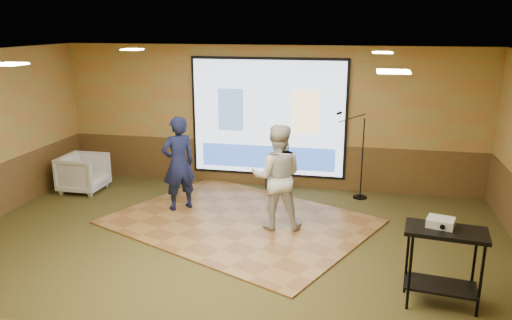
% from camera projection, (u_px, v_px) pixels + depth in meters
% --- Properties ---
extents(ground, '(9.00, 9.00, 0.00)m').
position_uv_depth(ground, '(226.00, 255.00, 7.66)').
color(ground, '#2F3B1B').
rests_on(ground, ground).
extents(room_shell, '(9.04, 7.04, 3.02)m').
position_uv_depth(room_shell, '(224.00, 121.00, 7.10)').
color(room_shell, '#A48B44').
rests_on(room_shell, ground).
extents(wainscot_back, '(9.00, 0.04, 0.95)m').
position_uv_depth(wainscot_back, '(268.00, 164.00, 10.81)').
color(wainscot_back, '#54381C').
rests_on(wainscot_back, ground).
extents(projector_screen, '(3.32, 0.06, 2.52)m').
position_uv_depth(projector_screen, '(268.00, 119.00, 10.51)').
color(projector_screen, black).
rests_on(projector_screen, room_shell).
extents(downlight_nw, '(0.32, 0.32, 0.02)m').
position_uv_depth(downlight_nw, '(132.00, 49.00, 9.00)').
color(downlight_nw, '#FFE9BF').
rests_on(downlight_nw, room_shell).
extents(downlight_ne, '(0.32, 0.32, 0.02)m').
position_uv_depth(downlight_ne, '(383.00, 52.00, 8.12)').
color(downlight_ne, '#FFE9BF').
rests_on(downlight_ne, room_shell).
extents(downlight_sw, '(0.32, 0.32, 0.02)m').
position_uv_depth(downlight_sw, '(9.00, 64.00, 5.89)').
color(downlight_sw, '#FFE9BF').
rests_on(downlight_sw, room_shell).
extents(downlight_se, '(0.32, 0.32, 0.02)m').
position_uv_depth(downlight_se, '(393.00, 72.00, 5.01)').
color(downlight_se, '#FFE9BF').
rests_on(downlight_se, room_shell).
extents(dance_floor, '(5.21, 4.71, 0.03)m').
position_uv_depth(dance_floor, '(240.00, 222.00, 8.89)').
color(dance_floor, olive).
rests_on(dance_floor, ground).
extents(player_left, '(0.76, 0.75, 1.77)m').
position_uv_depth(player_left, '(179.00, 163.00, 9.25)').
color(player_left, '#13193C').
rests_on(player_left, dance_floor).
extents(player_right, '(0.97, 0.81, 1.81)m').
position_uv_depth(player_right, '(277.00, 177.00, 8.39)').
color(player_right, beige).
rests_on(player_right, dance_floor).
extents(av_table, '(0.97, 0.51, 1.02)m').
position_uv_depth(av_table, '(444.00, 252.00, 6.13)').
color(av_table, black).
rests_on(av_table, ground).
extents(projector, '(0.38, 0.34, 0.11)m').
position_uv_depth(projector, '(441.00, 222.00, 6.13)').
color(projector, silver).
rests_on(projector, av_table).
extents(mic_stand, '(0.69, 0.28, 1.77)m').
position_uv_depth(mic_stand, '(358.00, 174.00, 10.02)').
color(mic_stand, black).
rests_on(mic_stand, ground).
extents(banquet_chair, '(0.87, 0.84, 0.79)m').
position_uv_depth(banquet_chair, '(84.00, 173.00, 10.45)').
color(banquet_chair, gray).
rests_on(banquet_chair, ground).
extents(duffel_bag, '(0.52, 0.43, 0.28)m').
position_uv_depth(duffel_bag, '(278.00, 183.00, 10.63)').
color(duffel_bag, black).
rests_on(duffel_bag, ground).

